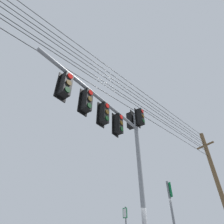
# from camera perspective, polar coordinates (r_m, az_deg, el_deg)

# --- Properties ---
(signal_mast_assembly) EXTENTS (2.95, 5.55, 7.17)m
(signal_mast_assembly) POSITION_cam_1_polar(r_m,az_deg,el_deg) (7.48, 2.10, -5.79)
(signal_mast_assembly) COLOR gray
(signal_mast_assembly) RESTS_ON ground
(utility_pole_wooden) EXTENTS (1.67, 0.32, 9.35)m
(utility_pole_wooden) POSITION_cam_1_polar(r_m,az_deg,el_deg) (16.81, 31.22, -19.94)
(utility_pole_wooden) COLOR brown
(utility_pole_wooden) RESTS_ON ground
(overhead_wire_span) EXTENTS (5.42, 20.40, 2.01)m
(overhead_wire_span) POSITION_cam_1_polar(r_m,az_deg,el_deg) (9.72, 3.11, 7.44)
(overhead_wire_span) COLOR black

